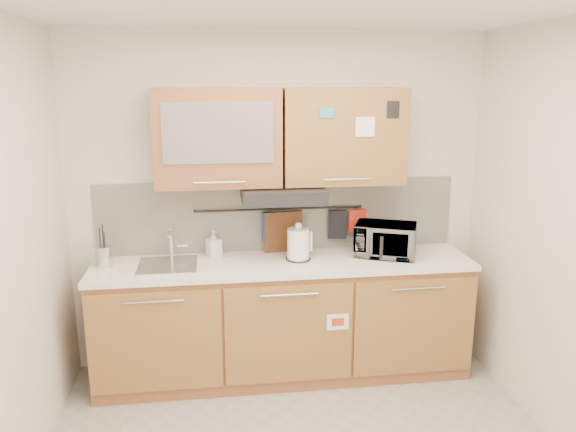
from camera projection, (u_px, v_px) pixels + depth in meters
name	position (u px, v px, depth m)	size (l,w,h in m)	color
ceiling	(315.00, 0.00, 2.64)	(3.20, 3.20, 0.00)	white
wall_back	(279.00, 203.00, 4.39)	(3.20, 3.20, 0.00)	silver
base_cabinet	(284.00, 325.00, 4.30)	(2.80, 0.64, 0.88)	#A4663A
countertop	(284.00, 264.00, 4.19)	(2.82, 0.62, 0.04)	white
backsplash	(279.00, 215.00, 4.40)	(2.80, 0.02, 0.56)	silver
upper_cabinets	(280.00, 137.00, 4.09)	(1.82, 0.37, 0.70)	#A4663A
range_hood	(282.00, 194.00, 4.12)	(0.60, 0.46, 0.10)	black
sink	(168.00, 265.00, 4.09)	(0.42, 0.40, 0.26)	silver
utensil_rail	(279.00, 209.00, 4.35)	(0.02, 0.02, 1.30)	black
utensil_crock	(104.00, 256.00, 4.04)	(0.13, 0.13, 0.31)	silver
kettle	(298.00, 245.00, 4.19)	(0.22, 0.22, 0.29)	white
toaster	(394.00, 245.00, 4.24)	(0.26, 0.16, 0.19)	black
microwave	(385.00, 240.00, 4.29)	(0.45, 0.31, 0.25)	#999999
soap_bottle	(214.00, 244.00, 4.26)	(0.09, 0.10, 0.21)	#999999
cutting_board	(284.00, 235.00, 4.39)	(0.30, 0.02, 0.37)	brown
oven_mitt	(271.00, 227.00, 4.36)	(0.14, 0.03, 0.23)	navy
dark_pouch	(338.00, 224.00, 4.43)	(0.14, 0.04, 0.23)	black
pot_holder	(357.00, 221.00, 4.44)	(0.15, 0.02, 0.18)	#B42818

